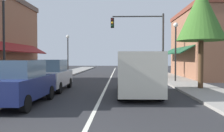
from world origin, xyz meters
name	(u,v)px	position (x,y,z in m)	size (l,w,h in m)	color
ground_plane	(110,79)	(0.00, 18.00, 0.00)	(80.00, 80.00, 0.00)	#28282B
sidewalk_left	(48,78)	(-5.50, 18.00, 0.06)	(2.60, 56.00, 0.12)	gray
sidewalk_right	(173,79)	(5.50, 18.00, 0.06)	(2.60, 56.00, 0.12)	gray
lane_center_stripe	(110,79)	(0.00, 18.00, 0.00)	(0.14, 52.00, 0.01)	silver
storefront_right_block	(206,44)	(9.02, 20.00, 3.21)	(5.77, 10.20, 6.41)	#8E5B42
parked_car_nearest_left	(19,83)	(-3.06, 5.88, 0.88)	(1.84, 4.13, 1.77)	navy
parked_car_second_left	(51,75)	(-3.07, 10.30, 0.88)	(1.83, 4.12, 1.77)	silver
van_in_lane	(138,72)	(1.77, 8.61, 1.15)	(2.03, 5.19, 2.12)	beige
traffic_signal_mast_arm	(145,35)	(3.18, 18.82, 4.01)	(4.84, 0.50, 5.91)	#333333
street_lamp_left_near	(4,28)	(-5.11, 8.91, 3.43)	(0.36, 0.36, 5.14)	black
street_lamp_right_mid	(176,42)	(5.12, 15.27, 3.10)	(0.36, 0.36, 4.57)	black
street_lamp_left_far	(68,48)	(-4.88, 23.33, 3.02)	(0.36, 0.36, 4.43)	black
tree_right_near	(201,15)	(5.57, 10.78, 4.37)	(2.79, 2.79, 5.93)	#4C331E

